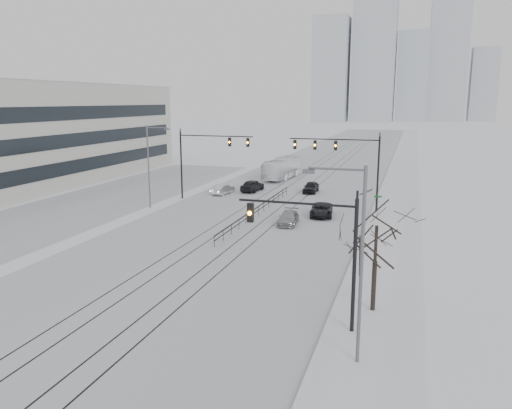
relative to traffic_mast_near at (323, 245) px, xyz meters
name	(u,v)px	position (x,y,z in m)	size (l,w,h in m)	color
ground	(69,353)	(-10.79, -6.00, -4.56)	(500.00, 500.00, 0.00)	white
road	(314,175)	(-10.79, 54.00, -4.55)	(22.00, 260.00, 0.02)	silver
sidewalk_east	(402,178)	(2.71, 54.00, -4.48)	(5.00, 260.00, 0.16)	white
curb	(385,178)	(0.26, 54.00, -4.50)	(0.10, 260.00, 0.12)	gray
parking_strip	(117,196)	(-30.79, 29.00, -4.55)	(14.00, 60.00, 0.03)	silver
tram_rails	(283,198)	(-10.79, 34.00, -4.54)	(5.30, 180.00, 0.01)	black
skyline	(399,65)	(-5.77, 267.63, 26.08)	(96.00, 48.00, 72.00)	#A8AFB9
traffic_mast_near	(323,245)	(0.00, 0.00, 0.00)	(6.10, 0.37, 7.00)	black
traffic_mast_ne	(346,157)	(-2.64, 29.00, 1.20)	(9.60, 0.37, 8.00)	black
traffic_mast_nw	(204,153)	(-19.31, 30.00, 1.01)	(9.10, 0.37, 8.00)	black
street_light_east	(355,253)	(1.91, -3.00, 0.65)	(2.73, 0.25, 9.00)	#595B60
street_light_west	(151,161)	(-22.99, 24.00, 0.65)	(2.73, 0.25, 9.00)	#595B60
bare_tree	(376,235)	(2.41, 3.00, -0.07)	(4.40, 4.40, 6.10)	black
median_fence	(258,210)	(-10.79, 24.00, -4.04)	(0.06, 24.00, 1.00)	black
street_sign	(378,203)	(1.01, 26.00, -2.96)	(0.70, 0.06, 2.40)	#595B60
sedan_sb_inner	(252,186)	(-15.60, 36.96, -3.78)	(1.84, 4.56, 1.55)	black
sedan_sb_outer	(223,189)	(-18.53, 33.94, -3.92)	(1.36, 3.89, 1.28)	silver
sedan_nb_front	(321,210)	(-4.52, 25.64, -3.90)	(2.19, 4.74, 1.32)	black
sedan_nb_right	(288,218)	(-6.95, 21.31, -3.95)	(1.71, 4.20, 1.22)	#96999D
sedan_nb_far	(311,187)	(-8.19, 38.49, -3.87)	(1.64, 4.08, 1.39)	black
box_truck	(283,168)	(-14.60, 48.94, -3.00)	(2.62, 11.21, 3.12)	white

